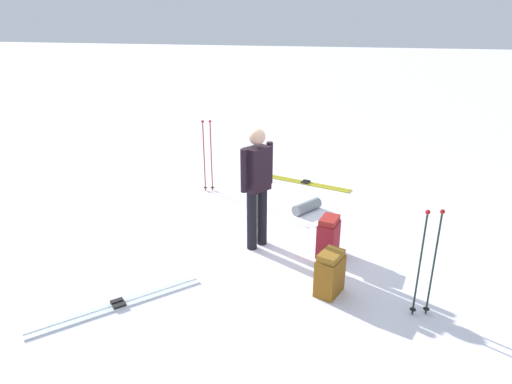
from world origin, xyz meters
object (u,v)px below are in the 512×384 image
Objects in this scene: ski_pair_far at (306,183)px; sleeping_mat_rolled at (307,207)px; skier_standing at (257,183)px; backpack_bright at (328,237)px; backpack_large_dark at (330,273)px; ski_poles_planted_near at (428,258)px; ski_poles_planted_far at (208,152)px; ski_pair_near at (118,305)px.

sleeping_mat_rolled is (-0.17, 1.33, 0.08)m from ski_pair_far.
backpack_bright is at bearing 177.75° from skier_standing.
skier_standing is 1.68m from sleeping_mat_rolled.
ski_poles_planted_near reaches higher than backpack_large_dark.
skier_standing is 2.38m from ski_poles_planted_near.
ski_poles_planted_far is 2.41× the size of sleeping_mat_rolled.
sleeping_mat_rolled is at bearing -112.64° from skier_standing.
ski_poles_planted_near reaches higher than ski_pair_near.
backpack_bright is at bearing 102.72° from ski_pair_far.
ski_poles_planted_far is (1.71, 0.76, 0.72)m from ski_pair_far.
ski_pair_far is (-0.38, -2.66, -0.94)m from skier_standing.
ski_poles_planted_near is (-1.08, 1.11, 0.43)m from backpack_bright.
backpack_large_dark is (-2.30, -0.77, 0.25)m from ski_pair_near.
ski_pair_far is at bearing -98.22° from skier_standing.
skier_standing is at bearing -28.90° from ski_poles_planted_near.
ski_poles_planted_near is (-1.00, 0.19, 0.43)m from backpack_large_dark.
ski_pair_near is (1.23, 1.73, -0.94)m from skier_standing.
backpack_large_dark reaches higher than ski_pair_near.
ski_poles_planted_far is at bearing -41.81° from ski_poles_planted_near.
sleeping_mat_rolled is (-0.56, -1.33, -0.86)m from skier_standing.
skier_standing is at bearing -125.40° from ski_pair_near.
skier_standing is 1.36× the size of ski_poles_planted_near.
ski_pair_far is 1.41× the size of ski_poles_planted_near.
ski_pair_near is 1.20× the size of ski_poles_planted_near.
ski_pair_far is 3.27× the size of backpack_large_dark.
ski_pair_near is at bearing 37.23° from backpack_bright.
ski_pair_near is at bearing 91.57° from ski_poles_planted_far.
skier_standing is at bearing -2.25° from backpack_bright.
skier_standing is at bearing 67.36° from sleeping_mat_rolled.
backpack_bright is 3.06m from ski_poles_planted_far.
backpack_large_dark is 0.41× the size of ski_poles_planted_far.
skier_standing is 1.21m from backpack_bright.
backpack_large_dark is at bearing 95.02° from backpack_bright.
ski_pair_far is (-1.61, -4.39, 0.00)m from ski_pair_near.
backpack_large_dark is at bearing 130.10° from ski_poles_planted_far.
backpack_large_dark is at bearing 100.81° from ski_pair_far.
backpack_large_dark reaches higher than sleeping_mat_rolled.
skier_standing is 3.09× the size of sleeping_mat_rolled.
ski_poles_planted_far is at bearing -88.43° from ski_pair_near.
ski_pair_near is 4.67m from ski_pair_far.
ski_poles_planted_near is 4.56m from ski_poles_planted_far.
ski_pair_far is at bearing -110.16° from ski_pair_near.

